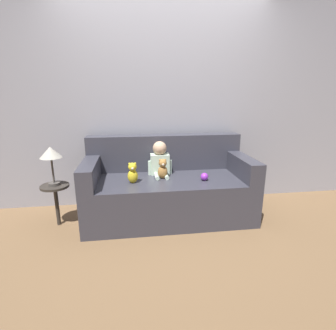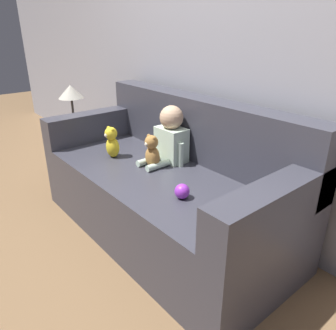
{
  "view_description": "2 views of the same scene",
  "coord_description": "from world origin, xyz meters",
  "views": [
    {
      "loc": [
        -0.4,
        -2.77,
        1.4
      ],
      "look_at": [
        -0.01,
        0.0,
        0.62
      ],
      "focal_mm": 28.0,
      "sensor_mm": 36.0,
      "label": 1
    },
    {
      "loc": [
        1.53,
        -1.21,
        1.35
      ],
      "look_at": [
        0.09,
        -0.01,
        0.54
      ],
      "focal_mm": 35.0,
      "sensor_mm": 36.0,
      "label": 2
    }
  ],
  "objects": [
    {
      "name": "ground_plane",
      "position": [
        0.0,
        0.0,
        0.0
      ],
      "size": [
        12.0,
        12.0,
        0.0
      ],
      "primitive_type": "plane",
      "color": "brown"
    },
    {
      "name": "couch",
      "position": [
        0.0,
        0.05,
        0.33
      ],
      "size": [
        1.85,
        0.86,
        0.9
      ],
      "color": "#383842",
      "rests_on": "ground_plane"
    },
    {
      "name": "toy_ball",
      "position": [
        0.37,
        -0.15,
        0.52
      ],
      "size": [
        0.08,
        0.08,
        0.08
      ],
      "color": "purple",
      "rests_on": "couch"
    },
    {
      "name": "person_baby",
      "position": [
        -0.08,
        0.15,
        0.65
      ],
      "size": [
        0.28,
        0.33,
        0.39
      ],
      "color": "silver",
      "rests_on": "couch"
    },
    {
      "name": "side_table",
      "position": [
        -1.22,
        -0.03,
        0.66
      ],
      "size": [
        0.29,
        0.29,
        0.87
      ],
      "color": "#332D28",
      "rests_on": "ground_plane"
    },
    {
      "name": "teddy_bear_brown",
      "position": [
        -0.07,
        -0.02,
        0.58
      ],
      "size": [
        0.11,
        0.1,
        0.22
      ],
      "color": "#AD7A3D",
      "rests_on": "couch"
    },
    {
      "name": "wall_back",
      "position": [
        0.0,
        0.51,
        1.3
      ],
      "size": [
        8.0,
        0.05,
        2.6
      ],
      "color": "#93939E",
      "rests_on": "ground_plane"
    },
    {
      "name": "plush_toy_side",
      "position": [
        -0.4,
        -0.12,
        0.58
      ],
      "size": [
        0.11,
        0.1,
        0.22
      ],
      "color": "yellow",
      "rests_on": "couch"
    }
  ]
}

